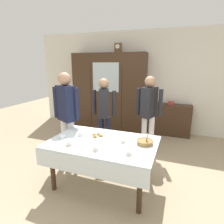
{
  "coord_description": "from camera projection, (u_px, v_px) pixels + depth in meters",
  "views": [
    {
      "loc": [
        1.03,
        -2.56,
        1.85
      ],
      "look_at": [
        0.0,
        0.2,
        1.08
      ],
      "focal_mm": 30.14,
      "sensor_mm": 36.0,
      "label": 1
    }
  ],
  "objects": [
    {
      "name": "bread_basket",
      "position": [
        145.0,
        142.0,
        2.67
      ],
      "size": [
        0.24,
        0.24,
        0.16
      ],
      "color": "#9E7542",
      "rests_on": "dining_table"
    },
    {
      "name": "spoon_near_left",
      "position": [
        83.0,
        132.0,
        3.14
      ],
      "size": [
        0.12,
        0.02,
        0.01
      ],
      "color": "silver",
      "rests_on": "dining_table"
    },
    {
      "name": "tea_cup_center",
      "position": [
        95.0,
        149.0,
        2.48
      ],
      "size": [
        0.13,
        0.13,
        0.06
      ],
      "color": "white",
      "rests_on": "dining_table"
    },
    {
      "name": "mantel_clock",
      "position": [
        118.0,
        48.0,
        4.92
      ],
      "size": [
        0.18,
        0.11,
        0.24
      ],
      "color": "brown",
      "rests_on": "wall_cabinet"
    },
    {
      "name": "tea_cup_far_left",
      "position": [
        62.0,
        136.0,
        2.89
      ],
      "size": [
        0.13,
        0.13,
        0.06
      ],
      "color": "white",
      "rests_on": "dining_table"
    },
    {
      "name": "ground_plane",
      "position": [
        108.0,
        177.0,
        3.14
      ],
      "size": [
        12.0,
        12.0,
        0.0
      ],
      "primitive_type": "plane",
      "color": "tan",
      "rests_on": "ground"
    },
    {
      "name": "dining_table",
      "position": [
        102.0,
        149.0,
        2.77
      ],
      "size": [
        1.58,
        1.01,
        0.73
      ],
      "color": "#3D2819",
      "rests_on": "ground"
    },
    {
      "name": "pastry_plate",
      "position": [
        97.0,
        136.0,
        2.93
      ],
      "size": [
        0.28,
        0.28,
        0.05
      ],
      "color": "white",
      "rests_on": "dining_table"
    },
    {
      "name": "person_near_right_end",
      "position": [
        104.0,
        109.0,
        3.88
      ],
      "size": [
        0.52,
        0.41,
        1.56
      ],
      "color": "#191E38",
      "rests_on": "ground"
    },
    {
      "name": "bookshelf_low",
      "position": [
        170.0,
        120.0,
        4.95
      ],
      "size": [
        1.05,
        0.35,
        0.81
      ],
      "color": "#3D2819",
      "rests_on": "ground"
    },
    {
      "name": "wall_cabinet",
      "position": [
        109.0,
        92.0,
        5.31
      ],
      "size": [
        2.06,
        0.46,
        2.12
      ],
      "color": "#3D2819",
      "rests_on": "ground"
    },
    {
      "name": "spoon_back_edge",
      "position": [
        143.0,
        160.0,
        2.24
      ],
      "size": [
        0.12,
        0.02,
        0.01
      ],
      "color": "silver",
      "rests_on": "dining_table"
    },
    {
      "name": "tea_cup_back_edge",
      "position": [
        123.0,
        140.0,
        2.74
      ],
      "size": [
        0.13,
        0.13,
        0.06
      ],
      "color": "white",
      "rests_on": "dining_table"
    },
    {
      "name": "back_wall",
      "position": [
        143.0,
        82.0,
        5.2
      ],
      "size": [
        6.4,
        0.1,
        2.7
      ],
      "primitive_type": "cube",
      "color": "silver",
      "rests_on": "ground"
    },
    {
      "name": "tea_cup_near_left",
      "position": [
        81.0,
        134.0,
        2.98
      ],
      "size": [
        0.13,
        0.13,
        0.06
      ],
      "color": "white",
      "rests_on": "dining_table"
    },
    {
      "name": "spoon_center",
      "position": [
        76.0,
        130.0,
        3.23
      ],
      "size": [
        0.12,
        0.02,
        0.01
      ],
      "color": "silver",
      "rests_on": "dining_table"
    },
    {
      "name": "tea_cup_near_right",
      "position": [
        128.0,
        152.0,
        2.37
      ],
      "size": [
        0.13,
        0.13,
        0.06
      ],
      "color": "white",
      "rests_on": "dining_table"
    },
    {
      "name": "tea_cup_mid_left",
      "position": [
        69.0,
        143.0,
        2.63
      ],
      "size": [
        0.13,
        0.13,
        0.06
      ],
      "color": "white",
      "rests_on": "dining_table"
    },
    {
      "name": "book_stack",
      "position": [
        171.0,
        103.0,
        4.83
      ],
      "size": [
        0.16,
        0.22,
        0.07
      ],
      "color": "#99332D",
      "rests_on": "bookshelf_low"
    },
    {
      "name": "person_behind_table_left",
      "position": [
        149.0,
        108.0,
        3.77
      ],
      "size": [
        0.52,
        0.4,
        1.61
      ],
      "color": "silver",
      "rests_on": "ground"
    },
    {
      "name": "person_beside_shelf",
      "position": [
        66.0,
        110.0,
        3.38
      ],
      "size": [
        0.52,
        0.34,
        1.7
      ],
      "color": "silver",
      "rests_on": "ground"
    }
  ]
}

